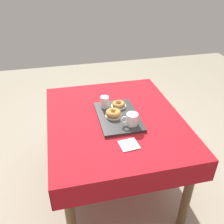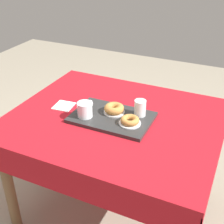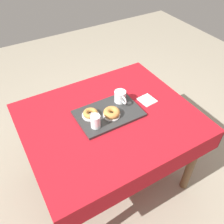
{
  "view_description": "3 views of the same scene",
  "coord_description": "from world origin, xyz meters",
  "px_view_note": "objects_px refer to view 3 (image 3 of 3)",
  "views": [
    {
      "loc": [
        1.52,
        -0.37,
        1.78
      ],
      "look_at": [
        -0.03,
        -0.01,
        0.77
      ],
      "focal_mm": 39.85,
      "sensor_mm": 36.0,
      "label": 1
    },
    {
      "loc": [
        -0.62,
        1.38,
        1.64
      ],
      "look_at": [
        -0.0,
        0.05,
        0.79
      ],
      "focal_mm": 49.13,
      "sensor_mm": 36.0,
      "label": 2
    },
    {
      "loc": [
        -0.6,
        -1.07,
        1.9
      ],
      "look_at": [
        0.01,
        -0.01,
        0.78
      ],
      "focal_mm": 38.72,
      "sensor_mm": 36.0,
      "label": 3
    }
  ],
  "objects_px": {
    "water_glass_near": "(96,122)",
    "donut_plate_right": "(91,115)",
    "dining_table": "(110,127)",
    "serving_tray": "(109,114)",
    "sugar_donut_left": "(112,112)",
    "tea_mug_left": "(120,97)",
    "donut_plate_left": "(112,115)",
    "sugar_donut_right": "(90,113)",
    "paper_napkin": "(147,100)"
  },
  "relations": [
    {
      "from": "tea_mug_left",
      "to": "donut_plate_right",
      "type": "bearing_deg",
      "value": -173.37
    },
    {
      "from": "water_glass_near",
      "to": "donut_plate_left",
      "type": "xyz_separation_m",
      "value": [
        0.14,
        0.04,
        -0.04
      ]
    },
    {
      "from": "water_glass_near",
      "to": "sugar_donut_left",
      "type": "relative_size",
      "value": 0.8
    },
    {
      "from": "tea_mug_left",
      "to": "water_glass_near",
      "type": "relative_size",
      "value": 1.4
    },
    {
      "from": "dining_table",
      "to": "sugar_donut_right",
      "type": "height_order",
      "value": "sugar_donut_right"
    },
    {
      "from": "water_glass_near",
      "to": "donut_plate_right",
      "type": "height_order",
      "value": "water_glass_near"
    },
    {
      "from": "water_glass_near",
      "to": "donut_plate_right",
      "type": "xyz_separation_m",
      "value": [
        0.02,
        0.11,
        -0.04
      ]
    },
    {
      "from": "serving_tray",
      "to": "donut_plate_left",
      "type": "height_order",
      "value": "donut_plate_left"
    },
    {
      "from": "sugar_donut_left",
      "to": "sugar_donut_right",
      "type": "height_order",
      "value": "sugar_donut_left"
    },
    {
      "from": "water_glass_near",
      "to": "donut_plate_right",
      "type": "relative_size",
      "value": 0.76
    },
    {
      "from": "water_glass_near",
      "to": "dining_table",
      "type": "bearing_deg",
      "value": 20.35
    },
    {
      "from": "dining_table",
      "to": "water_glass_near",
      "type": "bearing_deg",
      "value": -159.65
    },
    {
      "from": "tea_mug_left",
      "to": "donut_plate_left",
      "type": "xyz_separation_m",
      "value": [
        -0.13,
        -0.1,
        -0.04
      ]
    },
    {
      "from": "dining_table",
      "to": "serving_tray",
      "type": "distance_m",
      "value": 0.12
    },
    {
      "from": "donut_plate_right",
      "to": "tea_mug_left",
      "type": "bearing_deg",
      "value": 6.63
    },
    {
      "from": "serving_tray",
      "to": "water_glass_near",
      "type": "xyz_separation_m",
      "value": [
        -0.14,
        -0.07,
        0.05
      ]
    },
    {
      "from": "serving_tray",
      "to": "tea_mug_left",
      "type": "relative_size",
      "value": 3.48
    },
    {
      "from": "dining_table",
      "to": "donut_plate_right",
      "type": "height_order",
      "value": "donut_plate_right"
    },
    {
      "from": "sugar_donut_left",
      "to": "donut_plate_right",
      "type": "distance_m",
      "value": 0.15
    },
    {
      "from": "water_glass_near",
      "to": "donut_plate_right",
      "type": "bearing_deg",
      "value": 81.39
    },
    {
      "from": "sugar_donut_left",
      "to": "donut_plate_right",
      "type": "relative_size",
      "value": 0.95
    },
    {
      "from": "dining_table",
      "to": "paper_napkin",
      "type": "relative_size",
      "value": 10.08
    },
    {
      "from": "serving_tray",
      "to": "tea_mug_left",
      "type": "height_order",
      "value": "tea_mug_left"
    },
    {
      "from": "sugar_donut_left",
      "to": "sugar_donut_right",
      "type": "xyz_separation_m",
      "value": [
        -0.13,
        0.07,
        -0.01
      ]
    },
    {
      "from": "dining_table",
      "to": "serving_tray",
      "type": "xyz_separation_m",
      "value": [
        0.01,
        0.03,
        0.11
      ]
    },
    {
      "from": "donut_plate_right",
      "to": "sugar_donut_left",
      "type": "bearing_deg",
      "value": -29.87
    },
    {
      "from": "dining_table",
      "to": "sugar_donut_right",
      "type": "bearing_deg",
      "value": 152.63
    },
    {
      "from": "water_glass_near",
      "to": "donut_plate_right",
      "type": "distance_m",
      "value": 0.12
    },
    {
      "from": "donut_plate_left",
      "to": "paper_napkin",
      "type": "distance_m",
      "value": 0.33
    },
    {
      "from": "serving_tray",
      "to": "tea_mug_left",
      "type": "bearing_deg",
      "value": 25.68
    },
    {
      "from": "serving_tray",
      "to": "tea_mug_left",
      "type": "distance_m",
      "value": 0.16
    },
    {
      "from": "water_glass_near",
      "to": "sugar_donut_left",
      "type": "bearing_deg",
      "value": 14.44
    },
    {
      "from": "dining_table",
      "to": "sugar_donut_left",
      "type": "relative_size",
      "value": 10.37
    },
    {
      "from": "tea_mug_left",
      "to": "sugar_donut_right",
      "type": "bearing_deg",
      "value": -173.37
    },
    {
      "from": "sugar_donut_right",
      "to": "water_glass_near",
      "type": "bearing_deg",
      "value": -98.61
    },
    {
      "from": "tea_mug_left",
      "to": "water_glass_near",
      "type": "bearing_deg",
      "value": -153.11
    },
    {
      "from": "water_glass_near",
      "to": "sugar_donut_right",
      "type": "relative_size",
      "value": 0.9
    },
    {
      "from": "donut_plate_left",
      "to": "serving_tray",
      "type": "bearing_deg",
      "value": 95.31
    },
    {
      "from": "donut_plate_left",
      "to": "sugar_donut_right",
      "type": "xyz_separation_m",
      "value": [
        -0.13,
        0.07,
        0.02
      ]
    },
    {
      "from": "serving_tray",
      "to": "water_glass_near",
      "type": "height_order",
      "value": "water_glass_near"
    },
    {
      "from": "sugar_donut_right",
      "to": "serving_tray",
      "type": "bearing_deg",
      "value": -15.93
    },
    {
      "from": "sugar_donut_left",
      "to": "donut_plate_right",
      "type": "height_order",
      "value": "sugar_donut_left"
    },
    {
      "from": "tea_mug_left",
      "to": "donut_plate_right",
      "type": "height_order",
      "value": "tea_mug_left"
    },
    {
      "from": "tea_mug_left",
      "to": "sugar_donut_left",
      "type": "bearing_deg",
      "value": -142.13
    },
    {
      "from": "dining_table",
      "to": "tea_mug_left",
      "type": "distance_m",
      "value": 0.24
    },
    {
      "from": "dining_table",
      "to": "sugar_donut_right",
      "type": "distance_m",
      "value": 0.2
    },
    {
      "from": "dining_table",
      "to": "sugar_donut_left",
      "type": "distance_m",
      "value": 0.15
    },
    {
      "from": "tea_mug_left",
      "to": "paper_napkin",
      "type": "xyz_separation_m",
      "value": [
        0.19,
        -0.08,
        -0.06
      ]
    },
    {
      "from": "donut_plate_right",
      "to": "dining_table",
      "type": "bearing_deg",
      "value": -27.37
    },
    {
      "from": "donut_plate_right",
      "to": "donut_plate_left",
      "type": "bearing_deg",
      "value": -29.87
    }
  ]
}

